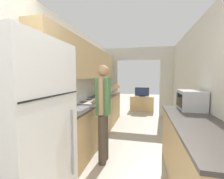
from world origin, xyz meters
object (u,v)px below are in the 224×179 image
object	(u,v)px
refrigerator	(21,136)
television	(142,92)
person	(103,111)
range_oven	(92,120)
tv_cabinet	(142,104)
microwave	(191,100)

from	to	relation	value
refrigerator	television	world-z (taller)	refrigerator
person	television	bearing A→B (deg)	-8.93
refrigerator	range_oven	xyz separation A→B (m)	(-0.06, 2.01, -0.43)
tv_cabinet	range_oven	bearing A→B (deg)	-107.88
tv_cabinet	television	bearing A→B (deg)	-90.00
person	microwave	xyz separation A→B (m)	(1.41, 0.29, 0.18)
tv_cabinet	television	xyz separation A→B (m)	(0.00, -0.04, 0.50)
refrigerator	microwave	xyz separation A→B (m)	(1.86, 1.51, 0.17)
range_oven	television	distance (m)	3.36
tv_cabinet	television	world-z (taller)	television
range_oven	tv_cabinet	bearing A→B (deg)	72.12
microwave	tv_cabinet	xyz separation A→B (m)	(-0.88, 3.72, -0.74)
refrigerator	range_oven	size ratio (longest dim) A/B	1.71
refrigerator	tv_cabinet	size ratio (longest dim) A/B	1.83
range_oven	microwave	world-z (taller)	microwave
range_oven	tv_cabinet	xyz separation A→B (m)	(1.04, 3.22, -0.14)
refrigerator	microwave	size ratio (longest dim) A/B	3.76
range_oven	refrigerator	bearing A→B (deg)	-88.23
person	television	xyz separation A→B (m)	(0.52, 3.97, -0.06)
refrigerator	television	xyz separation A→B (m)	(0.98, 5.18, -0.07)
range_oven	microwave	size ratio (longest dim) A/B	2.21
refrigerator	person	xyz separation A→B (m)	(0.45, 1.22, -0.01)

